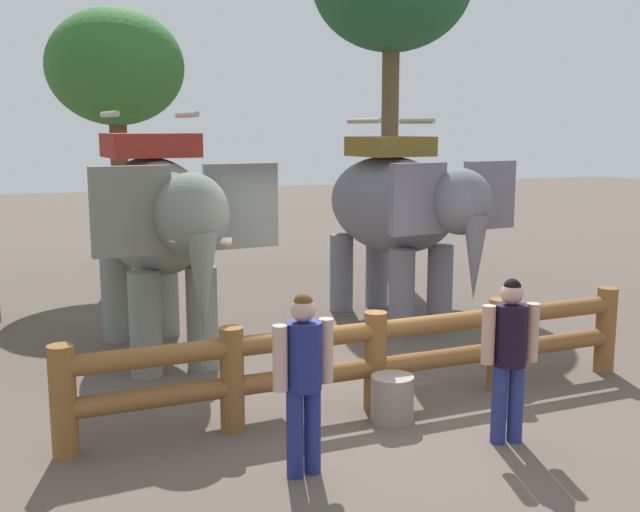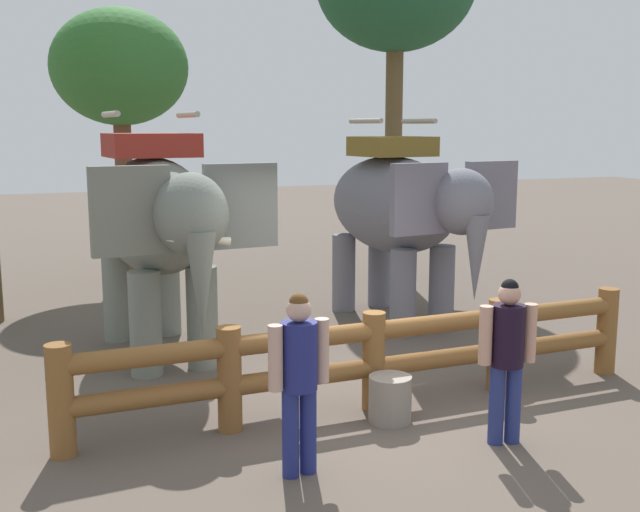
% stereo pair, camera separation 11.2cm
% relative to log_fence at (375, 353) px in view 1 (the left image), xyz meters
% --- Properties ---
extents(ground_plane, '(60.00, 60.00, 0.00)m').
position_rel_log_fence_xyz_m(ground_plane, '(-0.00, -0.26, -0.60)').
color(ground_plane, brown).
extents(log_fence, '(6.51, 0.36, 1.05)m').
position_rel_log_fence_xyz_m(log_fence, '(0.00, 0.00, 0.00)').
color(log_fence, brown).
rests_on(log_fence, ground).
extents(elephant_near_left, '(2.10, 3.69, 3.15)m').
position_rel_log_fence_xyz_m(elephant_near_left, '(-1.77, 2.63, 1.17)').
color(elephant_near_left, slate).
rests_on(elephant_near_left, ground).
extents(elephant_center, '(2.05, 3.64, 3.08)m').
position_rel_log_fence_xyz_m(elephant_center, '(1.90, 3.15, 1.13)').
color(elephant_center, slate).
rests_on(elephant_center, ground).
extents(tourist_woman_in_black, '(0.55, 0.36, 1.58)m').
position_rel_log_fence_xyz_m(tourist_woman_in_black, '(0.77, -1.26, 0.31)').
color(tourist_woman_in_black, navy).
rests_on(tourist_woman_in_black, ground).
extents(tourist_man_in_blue, '(0.56, 0.35, 1.60)m').
position_rel_log_fence_xyz_m(tourist_man_in_blue, '(-1.26, -1.19, 0.32)').
color(tourist_man_in_blue, navy).
rests_on(tourist_man_in_blue, ground).
extents(tree_back_center, '(2.55, 2.55, 5.16)m').
position_rel_log_fence_xyz_m(tree_back_center, '(-1.53, 8.03, 3.41)').
color(tree_back_center, brown).
rests_on(tree_back_center, ground).
extents(feed_bucket, '(0.44, 0.44, 0.47)m').
position_rel_log_fence_xyz_m(feed_bucket, '(0.01, -0.39, -0.37)').
color(feed_bucket, gray).
rests_on(feed_bucket, ground).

